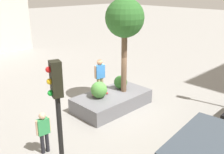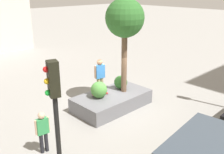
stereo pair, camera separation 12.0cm
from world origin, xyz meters
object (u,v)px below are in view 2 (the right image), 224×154
(planter_ledge, at_px, (112,101))
(skateboarder, at_px, (100,74))
(skateboard, at_px, (100,94))
(bystander_watching, at_px, (43,129))
(plaza_tree, at_px, (125,20))
(traffic_light_corner, at_px, (56,114))

(planter_ledge, xyz_separation_m, skateboarder, (0.51, -0.31, 1.44))
(skateboard, xyz_separation_m, skateboarder, (0.00, 0.00, 1.03))
(planter_ledge, height_order, skateboarder, skateboarder)
(skateboarder, bearing_deg, skateboard, -90.00)
(planter_ledge, xyz_separation_m, bystander_watching, (4.37, 0.97, 0.57))
(plaza_tree, height_order, skateboard, plaza_tree)
(skateboard, relative_size, skateboarder, 0.47)
(planter_ledge, bearing_deg, skateboarder, -31.06)
(plaza_tree, xyz_separation_m, skateboarder, (1.21, -0.43, -2.51))
(skateboarder, bearing_deg, bystander_watching, 18.33)
(skateboarder, xyz_separation_m, bystander_watching, (3.86, 1.28, -0.87))
(skateboarder, relative_size, bystander_watching, 1.09)
(traffic_light_corner, xyz_separation_m, bystander_watching, (-0.98, -2.68, -1.96))
(planter_ledge, height_order, plaza_tree, plaza_tree)
(plaza_tree, bearing_deg, skateboarder, -19.64)
(skateboard, xyz_separation_m, traffic_light_corner, (4.84, 3.96, 2.12))
(planter_ledge, xyz_separation_m, traffic_light_corner, (5.35, 3.65, 2.53))
(traffic_light_corner, bearing_deg, planter_ledge, -145.69)
(skateboard, bearing_deg, plaza_tree, 160.36)
(plaza_tree, relative_size, skateboarder, 2.62)
(plaza_tree, height_order, skateboarder, plaza_tree)
(planter_ledge, height_order, bystander_watching, bystander_watching)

